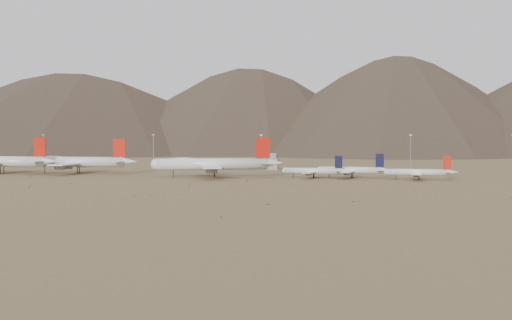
% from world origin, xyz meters
% --- Properties ---
extents(ground, '(3000.00, 3000.00, 0.00)m').
position_xyz_m(ground, '(0.00, 0.00, 0.00)').
color(ground, olive).
rests_on(ground, ground).
extents(mountain_ridge, '(4400.00, 1000.00, 300.00)m').
position_xyz_m(mountain_ridge, '(0.00, 900.00, 150.00)').
color(mountain_ridge, brown).
rests_on(mountain_ridge, ground).
extents(widebody_west, '(79.74, 61.54, 23.69)m').
position_xyz_m(widebody_west, '(-133.27, 28.61, 8.17)').
color(widebody_west, silver).
rests_on(widebody_west, ground).
extents(widebody_centre, '(77.09, 59.35, 22.89)m').
position_xyz_m(widebody_centre, '(-84.38, 39.99, 7.89)').
color(widebody_centre, silver).
rests_on(widebody_centre, ground).
extents(widebody_east, '(76.67, 61.16, 23.78)m').
position_xyz_m(widebody_east, '(13.82, 23.07, 8.20)').
color(widebody_east, silver).
rests_on(widebody_east, ground).
extents(narrowbody_a, '(40.69, 29.29, 13.43)m').
position_xyz_m(narrowbody_a, '(74.35, 29.93, 4.36)').
color(narrowbody_a, silver).
rests_on(narrowbody_a, ground).
extents(narrowbody_b, '(44.59, 32.09, 14.71)m').
position_xyz_m(narrowbody_b, '(96.35, 35.69, 4.77)').
color(narrowbody_b, silver).
rests_on(narrowbody_b, ground).
extents(narrowbody_c, '(41.66, 29.69, 13.75)m').
position_xyz_m(narrowbody_c, '(135.13, 27.79, 4.46)').
color(narrowbody_c, silver).
rests_on(narrowbody_c, ground).
extents(control_tower, '(8.00, 8.00, 12.00)m').
position_xyz_m(control_tower, '(30.00, 120.00, 5.32)').
color(control_tower, tan).
rests_on(control_tower, ground).
extents(mast_far_west, '(2.00, 0.60, 25.70)m').
position_xyz_m(mast_far_west, '(-158.63, 125.93, 14.20)').
color(mast_far_west, gray).
rests_on(mast_far_west, ground).
extents(mast_west, '(2.00, 0.60, 25.70)m').
position_xyz_m(mast_west, '(-70.11, 138.33, 14.20)').
color(mast_west, gray).
rests_on(mast_west, ground).
extents(mast_centre, '(2.00, 0.60, 25.70)m').
position_xyz_m(mast_centre, '(25.31, 102.54, 14.20)').
color(mast_centre, gray).
rests_on(mast_centre, ground).
extents(mast_east, '(2.00, 0.60, 25.70)m').
position_xyz_m(mast_east, '(127.74, 131.46, 14.20)').
color(mast_east, gray).
rests_on(mast_east, ground).
extents(desert_scrub, '(416.65, 167.17, 0.91)m').
position_xyz_m(desert_scrub, '(-14.52, -94.30, 0.33)').
color(desert_scrub, brown).
rests_on(desert_scrub, ground).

